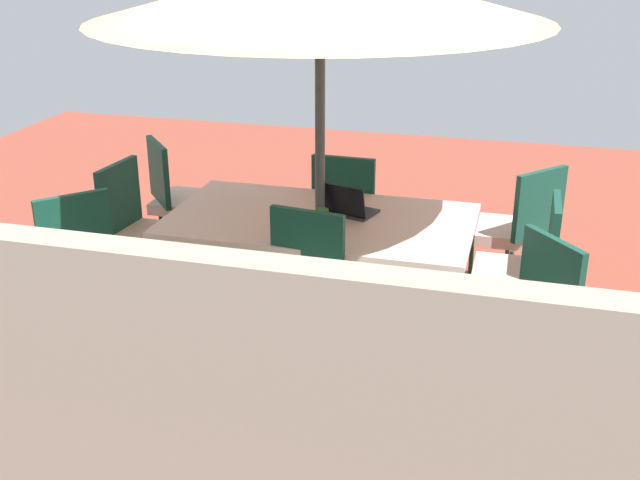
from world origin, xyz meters
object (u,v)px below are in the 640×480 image
object	(u,v)px
laptop	(347,207)
cup	(322,218)
chair_northeast	(86,271)
dining_table	(320,225)
chair_west	(524,267)
chair_northwest	(523,320)
chair_southeast	(180,196)
chair_north	(297,292)
chair_south	(348,210)
chair_east	(141,228)
chair_southwest	(519,226)

from	to	relation	value
laptop	cup	xyz separation A→B (m)	(0.09, 0.26, 0.01)
chair_northeast	cup	xyz separation A→B (m)	(-1.27, -0.56, 0.25)
dining_table	chair_west	size ratio (longest dim) A/B	1.92
chair_northeast	chair_northwest	size ratio (longest dim) A/B	1.00
chair_southeast	chair_north	size ratio (longest dim) A/B	1.00
chair_southeast	cup	bearing A→B (deg)	-163.11
chair_south	chair_northeast	bearing A→B (deg)	50.35
chair_southeast	chair_northwest	xyz separation A→B (m)	(-2.52, 1.34, 0.00)
chair_northwest	cup	distance (m)	1.34
chair_southeast	chair_south	bearing A→B (deg)	-129.30
chair_east	chair_northeast	distance (m)	0.72
dining_table	chair_south	xyz separation A→B (m)	(-0.01, -0.71, -0.14)
dining_table	chair_southeast	xyz separation A→B (m)	(1.26, -0.67, -0.14)
chair_southwest	chair_east	bearing A→B (deg)	-33.35
chair_southwest	cup	xyz separation A→B (m)	(1.14, 0.85, 0.25)
chair_west	chair_south	size ratio (longest dim) A/B	1.00
chair_east	chair_south	distance (m)	1.44
chair_northwest	laptop	size ratio (longest dim) A/B	2.61
dining_table	chair_southwest	distance (m)	1.39
chair_southeast	cup	distance (m)	1.57
chair_southwest	chair_south	xyz separation A→B (m)	(1.18, -0.01, 0.00)
chair_west	laptop	distance (m)	1.13
dining_table	chair_southeast	distance (m)	1.43
chair_south	chair_north	size ratio (longest dim) A/B	1.00
chair_east	laptop	distance (m)	1.41
chair_southeast	cup	world-z (taller)	chair_southeast
chair_east	chair_northeast	size ratio (longest dim) A/B	1.00
chair_north	chair_west	bearing A→B (deg)	36.84
cup	dining_table	bearing A→B (deg)	-71.04
dining_table	chair_north	size ratio (longest dim) A/B	1.92
dining_table	laptop	xyz separation A→B (m)	(-0.14, -0.10, 0.10)
chair_northeast	chair_east	bearing A→B (deg)	43.42
chair_south	chair_northwest	bearing A→B (deg)	133.63
chair_east	chair_southwest	bearing A→B (deg)	-68.68
chair_northeast	chair_north	size ratio (longest dim) A/B	1.00
chair_east	dining_table	bearing A→B (deg)	-84.51
chair_southwest	chair_north	bearing A→B (deg)	0.29
chair_northwest	chair_north	distance (m)	1.22
chair_east	chair_west	xyz separation A→B (m)	(-2.48, -0.01, 0.00)
chair_southwest	chair_southeast	bearing A→B (deg)	-48.75
chair_northeast	cup	world-z (taller)	chair_northeast
dining_table	chair_west	xyz separation A→B (m)	(-1.24, -0.01, -0.14)
chair_southeast	chair_south	xyz separation A→B (m)	(-1.27, -0.04, 0.00)
dining_table	cup	world-z (taller)	cup
chair_north	cup	bearing A→B (deg)	96.77
dining_table	laptop	bearing A→B (deg)	-145.09
dining_table	laptop	distance (m)	0.20
chair_southwest	chair_north	distance (m)	1.77
chair_north	chair_northwest	bearing A→B (deg)	7.15
chair_southeast	chair_northeast	bearing A→B (deg)	140.72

